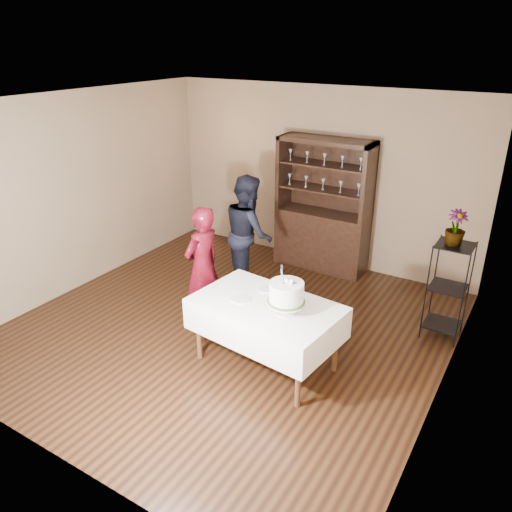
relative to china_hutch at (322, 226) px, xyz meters
The scene contains 14 objects.
floor 2.36m from the china_hutch, 95.08° to the right, with size 5.00×5.00×0.00m, color black.
ceiling 3.04m from the china_hutch, 95.08° to the right, with size 5.00×5.00×0.00m, color silver.
back_wall 0.76m from the china_hutch, 128.88° to the left, with size 5.00×0.02×2.70m, color #75664B.
wall_left 3.58m from the china_hutch, 140.17° to the right, with size 0.02×5.00×2.70m, color #75664B.
wall_right 3.29m from the china_hutch, 44.39° to the right, with size 0.02×5.00×2.70m, color #75664B.
china_hutch is the anchor object (origin of this frame).
plant_etagere 2.33m from the china_hutch, 26.83° to the right, with size 0.42×0.42×1.20m.
cake_table 2.73m from the china_hutch, 78.06° to the right, with size 1.63×1.11×0.77m.
woman 2.35m from the china_hutch, 103.96° to the right, with size 0.56×0.36×1.52m, color #380510.
man 1.33m from the china_hutch, 116.91° to the right, with size 0.80×0.62×1.65m, color black.
cake 2.87m from the china_hutch, 73.07° to the right, with size 0.45×0.45×0.54m.
plate_near 2.76m from the china_hutch, 83.93° to the right, with size 0.21×0.21×0.01m, color white.
plate_far 2.45m from the china_hutch, 80.37° to the right, with size 0.16×0.16×0.01m, color white.
potted_plant 2.42m from the china_hutch, 27.26° to the right, with size 0.23×0.23×0.40m, color #40602E.
Camera 1 is at (3.05, -4.37, 3.35)m, focal length 35.00 mm.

